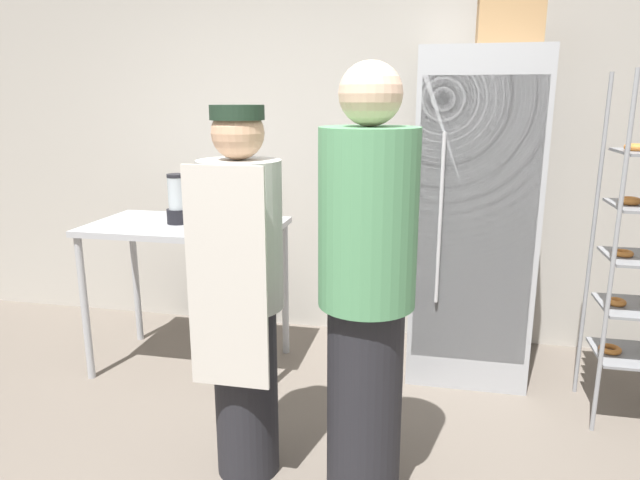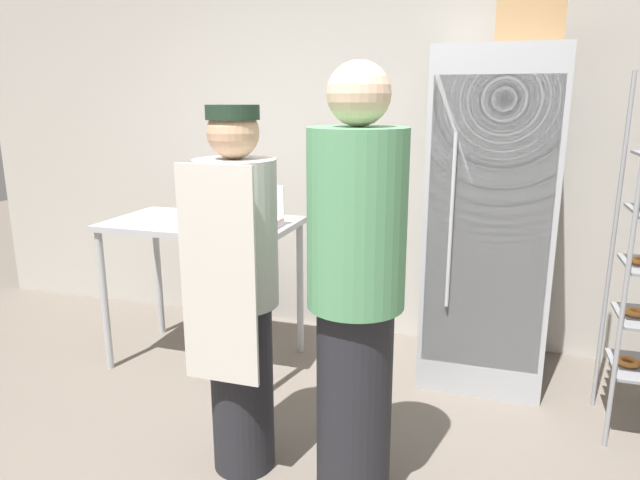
# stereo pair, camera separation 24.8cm
# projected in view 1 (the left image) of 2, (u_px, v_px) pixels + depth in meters

# --- Properties ---
(back_wall) EXTENTS (6.40, 0.12, 2.73)m
(back_wall) POSITION_uv_depth(u_px,v_px,m) (355.00, 140.00, 3.91)
(back_wall) COLOR #B7B2A8
(back_wall) RESTS_ON ground_plane
(refrigerator) EXTENTS (0.68, 0.71, 1.91)m
(refrigerator) POSITION_uv_depth(u_px,v_px,m) (472.00, 217.00, 3.39)
(refrigerator) COLOR #ADAFB5
(refrigerator) RESTS_ON ground_plane
(prep_counter) EXTENTS (1.14, 0.66, 0.92)m
(prep_counter) POSITION_uv_depth(u_px,v_px,m) (187.00, 241.00, 3.43)
(prep_counter) COLOR #ADAFB5
(prep_counter) RESTS_ON ground_plane
(donut_box) EXTENTS (0.27, 0.19, 0.24)m
(donut_box) POSITION_uv_depth(u_px,v_px,m) (245.00, 221.00, 3.26)
(donut_box) COLOR silver
(donut_box) RESTS_ON prep_counter
(blender_pitcher) EXTENTS (0.13, 0.13, 0.30)m
(blender_pitcher) POSITION_uv_depth(u_px,v_px,m) (177.00, 202.00, 3.39)
(blender_pitcher) COLOR black
(blender_pitcher) RESTS_ON prep_counter
(cardboard_storage_box) EXTENTS (0.35, 0.27, 0.26)m
(cardboard_storage_box) POSITION_uv_depth(u_px,v_px,m) (509.00, 24.00, 3.14)
(cardboard_storage_box) COLOR #A87F51
(cardboard_storage_box) RESTS_ON refrigerator
(person_baker) EXTENTS (0.34, 0.36, 1.62)m
(person_baker) POSITION_uv_depth(u_px,v_px,m) (243.00, 293.00, 2.40)
(person_baker) COLOR #232328
(person_baker) RESTS_ON ground_plane
(person_customer) EXTENTS (0.38, 0.38, 1.77)m
(person_customer) POSITION_uv_depth(u_px,v_px,m) (366.00, 293.00, 2.22)
(person_customer) COLOR #232328
(person_customer) RESTS_ON ground_plane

